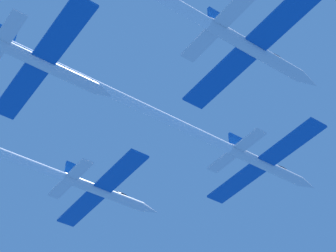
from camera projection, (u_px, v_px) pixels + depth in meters
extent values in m
cylinder|color=silver|center=(266.00, 166.00, 76.35)|extent=(1.33, 12.09, 1.33)
cone|color=silver|center=(308.00, 185.00, 79.55)|extent=(1.30, 2.66, 1.30)
ellipsoid|color=black|center=(281.00, 169.00, 77.88)|extent=(0.93, 2.42, 0.67)
cube|color=#0F51B2|center=(236.00, 184.00, 79.33)|extent=(9.19, 2.66, 0.29)
cube|color=#0F51B2|center=(292.00, 142.00, 72.85)|extent=(9.19, 2.66, 0.29)
cube|color=#0F51B2|center=(236.00, 142.00, 75.33)|extent=(0.35, 2.18, 1.93)
cube|color=silver|center=(222.00, 162.00, 75.84)|extent=(4.14, 1.60, 0.29)
cube|color=silver|center=(250.00, 140.00, 72.47)|extent=(4.14, 1.60, 0.29)
cylinder|color=white|center=(84.00, 80.00, 64.86)|extent=(1.20, 40.99, 1.20)
cylinder|color=silver|center=(104.00, 192.00, 79.72)|extent=(1.33, 12.09, 1.33)
cone|color=silver|center=(150.00, 210.00, 82.92)|extent=(1.30, 2.66, 1.30)
ellipsoid|color=black|center=(121.00, 195.00, 81.25)|extent=(0.93, 2.42, 0.67)
cube|color=#0F51B2|center=(81.00, 209.00, 82.70)|extent=(9.19, 2.66, 0.29)
cube|color=#0F51B2|center=(121.00, 171.00, 76.22)|extent=(9.19, 2.66, 0.29)
cube|color=#0F51B2|center=(73.00, 170.00, 78.70)|extent=(0.35, 2.18, 1.93)
cube|color=silver|center=(60.00, 189.00, 79.21)|extent=(4.14, 1.60, 0.29)
cube|color=silver|center=(80.00, 169.00, 75.84)|extent=(4.14, 1.60, 0.29)
cylinder|color=silver|center=(256.00, 51.00, 59.92)|extent=(1.33, 12.09, 1.33)
cone|color=silver|center=(308.00, 81.00, 63.12)|extent=(1.30, 2.66, 1.30)
ellipsoid|color=black|center=(275.00, 58.00, 61.45)|extent=(0.93, 2.42, 0.67)
cube|color=#0F51B2|center=(218.00, 79.00, 62.90)|extent=(9.19, 2.66, 0.29)
cube|color=#0F51B2|center=(288.00, 14.00, 56.42)|extent=(9.19, 2.66, 0.29)
cube|color=#0F51B2|center=(217.00, 19.00, 58.90)|extent=(0.35, 2.18, 1.93)
cube|color=silver|center=(199.00, 46.00, 59.41)|extent=(4.14, 1.60, 0.29)
cube|color=silver|center=(234.00, 10.00, 56.04)|extent=(4.14, 1.60, 0.29)
cylinder|color=silver|center=(46.00, 65.00, 62.63)|extent=(1.33, 12.09, 1.33)
cone|color=silver|center=(107.00, 93.00, 65.83)|extent=(1.30, 2.66, 1.30)
ellipsoid|color=black|center=(69.00, 72.00, 64.15)|extent=(0.93, 2.42, 0.67)
cube|color=#0F51B2|center=(19.00, 92.00, 65.61)|extent=(9.19, 2.66, 0.29)
cube|color=#0F51B2|center=(64.00, 31.00, 59.13)|extent=(9.19, 2.66, 0.29)
cube|color=#0F51B2|center=(6.00, 34.00, 61.61)|extent=(0.35, 2.18, 1.93)
cube|color=silver|center=(12.00, 27.00, 58.75)|extent=(4.14, 1.60, 0.29)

